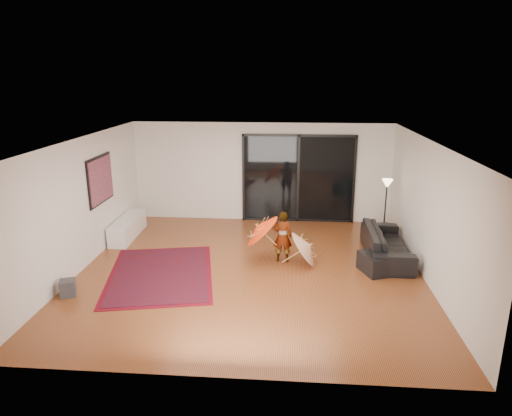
# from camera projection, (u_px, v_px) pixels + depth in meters

# --- Properties ---
(floor) EXTENTS (7.00, 7.00, 0.00)m
(floor) POSITION_uv_depth(u_px,v_px,m) (250.00, 271.00, 9.49)
(floor) COLOR brown
(floor) RESTS_ON ground
(ceiling) EXTENTS (7.00, 7.00, 0.00)m
(ceiling) POSITION_uv_depth(u_px,v_px,m) (250.00, 141.00, 8.72)
(ceiling) COLOR white
(ceiling) RESTS_ON wall_back
(wall_back) EXTENTS (7.00, 0.00, 7.00)m
(wall_back) POSITION_uv_depth(u_px,v_px,m) (262.00, 172.00, 12.45)
(wall_back) COLOR silver
(wall_back) RESTS_ON floor
(wall_front) EXTENTS (7.00, 0.00, 7.00)m
(wall_front) POSITION_uv_depth(u_px,v_px,m) (225.00, 287.00, 5.76)
(wall_front) COLOR silver
(wall_front) RESTS_ON floor
(wall_left) EXTENTS (0.00, 7.00, 7.00)m
(wall_left) POSITION_uv_depth(u_px,v_px,m) (81.00, 205.00, 9.37)
(wall_left) COLOR silver
(wall_left) RESTS_ON floor
(wall_right) EXTENTS (0.00, 7.00, 7.00)m
(wall_right) POSITION_uv_depth(u_px,v_px,m) (429.00, 213.00, 8.84)
(wall_right) COLOR silver
(wall_right) RESTS_ON floor
(sliding_door) EXTENTS (3.06, 0.07, 2.40)m
(sliding_door) POSITION_uv_depth(u_px,v_px,m) (298.00, 179.00, 12.39)
(sliding_door) COLOR black
(sliding_door) RESTS_ON wall_back
(painting) EXTENTS (0.04, 1.28, 1.08)m
(painting) POSITION_uv_depth(u_px,v_px,m) (101.00, 180.00, 10.24)
(painting) COLOR black
(painting) RESTS_ON wall_left
(media_console) EXTENTS (0.48, 1.75, 0.48)m
(media_console) POSITION_uv_depth(u_px,v_px,m) (128.00, 227.00, 11.41)
(media_console) COLOR white
(media_console) RESTS_ON floor
(speaker) EXTENTS (0.35, 0.35, 0.31)m
(speaker) POSITION_uv_depth(u_px,v_px,m) (68.00, 288.00, 8.38)
(speaker) COLOR #424244
(speaker) RESTS_ON floor
(persian_rug) EXTENTS (2.58, 3.21, 0.02)m
(persian_rug) POSITION_uv_depth(u_px,v_px,m) (161.00, 274.00, 9.32)
(persian_rug) COLOR #5D0816
(persian_rug) RESTS_ON floor
(sofa) EXTENTS (0.92, 2.25, 0.65)m
(sofa) POSITION_uv_depth(u_px,v_px,m) (387.00, 244.00, 10.10)
(sofa) COLOR black
(sofa) RESTS_ON floor
(ottoman) EXTENTS (0.88, 0.88, 0.39)m
(ottoman) POSITION_uv_depth(u_px,v_px,m) (379.00, 263.00, 9.39)
(ottoman) COLOR black
(ottoman) RESTS_ON floor
(floor_lamp) EXTENTS (0.26, 0.26, 1.53)m
(floor_lamp) POSITION_uv_depth(u_px,v_px,m) (387.00, 192.00, 10.94)
(floor_lamp) COLOR black
(floor_lamp) RESTS_ON floor
(child) EXTENTS (0.43, 0.30, 1.13)m
(child) POSITION_uv_depth(u_px,v_px,m) (282.00, 237.00, 9.82)
(child) COLOR #999999
(child) RESTS_ON floor
(parasol_orange) EXTENTS (0.76, 0.89, 0.89)m
(parasol_orange) POSITION_uv_depth(u_px,v_px,m) (257.00, 229.00, 9.77)
(parasol_orange) COLOR red
(parasol_orange) RESTS_ON child
(parasol_white) EXTENTS (0.64, 0.85, 0.94)m
(parasol_white) POSITION_uv_depth(u_px,v_px,m) (311.00, 243.00, 9.65)
(parasol_white) COLOR silver
(parasol_white) RESTS_ON floor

